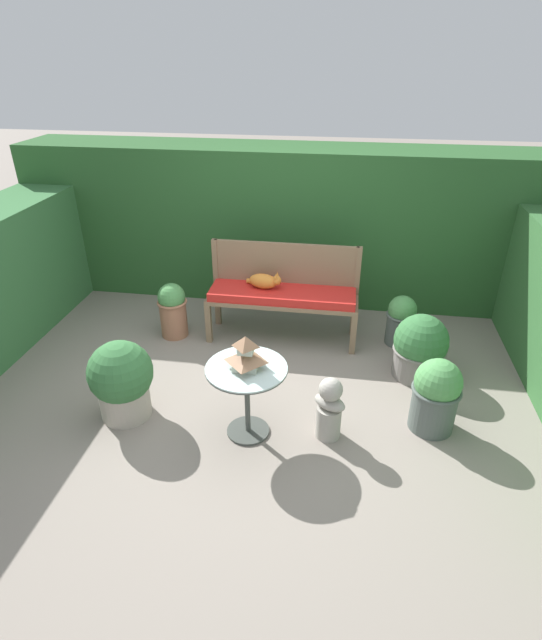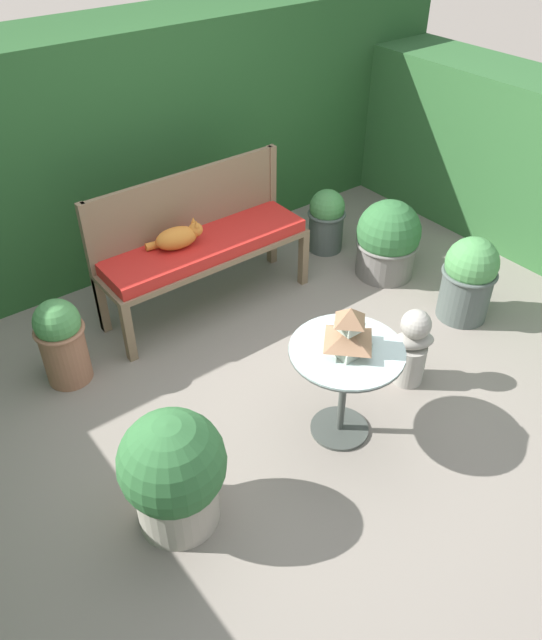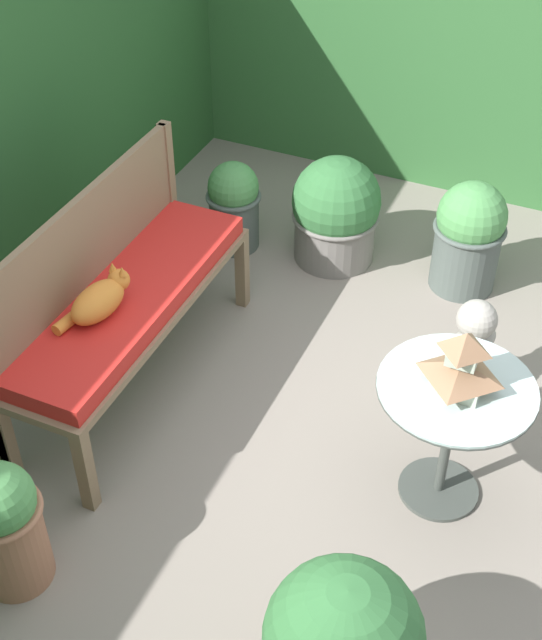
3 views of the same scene
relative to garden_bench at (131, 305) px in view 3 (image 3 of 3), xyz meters
name	(u,v)px [view 3 (image 3 of 3)]	position (x,y,z in m)	size (l,w,h in m)	color
ground	(345,467)	(-0.11, -1.14, -0.49)	(30.00, 30.00, 0.00)	gray
foliage_hedge_right	(483,72)	(2.74, -0.97, 0.20)	(0.70, 3.54, 1.38)	#336633
garden_bench	(131,305)	(0.00, 0.00, 0.00)	(1.59, 0.47, 0.57)	#7F664C
bench_backrest	(86,251)	(0.00, 0.21, 0.25)	(1.59, 0.06, 1.02)	#7F664C
cat	(99,300)	(-0.20, 0.03, 0.17)	(0.39, 0.23, 0.19)	orange
patio_table	(453,411)	(-0.07, -1.56, 0.02)	(0.65, 0.65, 0.65)	#424742
pagoda_birdhouse	(462,364)	(-0.07, -1.56, 0.28)	(0.26, 0.26, 0.28)	#B2BCA8
garden_bust	(471,350)	(0.59, -1.50, -0.21)	(0.31, 0.27, 0.56)	#A39E93
potted_plant_table_near	(469,236)	(1.43, -1.27, -0.15)	(0.40, 0.40, 0.65)	#4C5651
potted_plant_path_edge	(336,212)	(1.39, -0.50, -0.18)	(0.51, 0.51, 0.64)	slate
potted_plant_table_far	(4,524)	(-1.18, -0.12, -0.17)	(0.32, 0.32, 0.62)	#9E664C
potted_plant_hedge_corner	(234,204)	(1.26, 0.09, -0.20)	(0.33, 0.33, 0.55)	#4C5651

